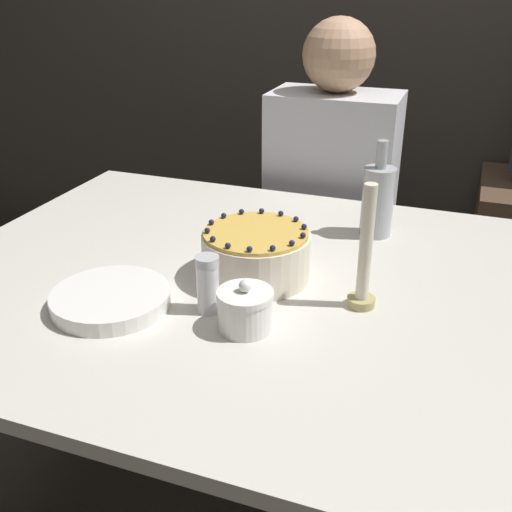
{
  "coord_description": "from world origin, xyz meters",
  "views": [
    {
      "loc": [
        0.39,
        -1.08,
        1.33
      ],
      "look_at": [
        -0.01,
        0.01,
        0.77
      ],
      "focal_mm": 42.0,
      "sensor_mm": 36.0,
      "label": 1
    }
  ],
  "objects_px": {
    "bottle": "(378,200)",
    "cake": "(256,254)",
    "person_man_blue_shirt": "(329,230)",
    "sugar_bowl": "(245,310)",
    "sugar_shaker": "(208,284)",
    "candle": "(365,259)"
  },
  "relations": [
    {
      "from": "cake",
      "to": "person_man_blue_shirt",
      "type": "distance_m",
      "value": 0.79
    },
    {
      "from": "candle",
      "to": "bottle",
      "type": "xyz_separation_m",
      "value": [
        -0.04,
        0.36,
        -0.01
      ]
    },
    {
      "from": "cake",
      "to": "sugar_bowl",
      "type": "relative_size",
      "value": 2.21
    },
    {
      "from": "sugar_shaker",
      "to": "candle",
      "type": "bearing_deg",
      "value": 23.69
    },
    {
      "from": "candle",
      "to": "person_man_blue_shirt",
      "type": "distance_m",
      "value": 0.88
    },
    {
      "from": "person_man_blue_shirt",
      "to": "sugar_shaker",
      "type": "bearing_deg",
      "value": 88.15
    },
    {
      "from": "bottle",
      "to": "person_man_blue_shirt",
      "type": "distance_m",
      "value": 0.56
    },
    {
      "from": "bottle",
      "to": "person_man_blue_shirt",
      "type": "xyz_separation_m",
      "value": [
        -0.21,
        0.43,
        -0.29
      ]
    },
    {
      "from": "person_man_blue_shirt",
      "to": "bottle",
      "type": "bearing_deg",
      "value": 116.48
    },
    {
      "from": "cake",
      "to": "sugar_shaker",
      "type": "height_order",
      "value": "cake"
    },
    {
      "from": "cake",
      "to": "sugar_bowl",
      "type": "xyz_separation_m",
      "value": [
        0.05,
        -0.2,
        -0.01
      ]
    },
    {
      "from": "bottle",
      "to": "sugar_shaker",
      "type": "bearing_deg",
      "value": -116.44
    },
    {
      "from": "sugar_bowl",
      "to": "cake",
      "type": "bearing_deg",
      "value": 104.5
    },
    {
      "from": "person_man_blue_shirt",
      "to": "candle",
      "type": "bearing_deg",
      "value": 107.42
    },
    {
      "from": "bottle",
      "to": "person_man_blue_shirt",
      "type": "bearing_deg",
      "value": 116.48
    },
    {
      "from": "sugar_bowl",
      "to": "person_man_blue_shirt",
      "type": "xyz_separation_m",
      "value": [
        -0.06,
        0.95,
        -0.23
      ]
    },
    {
      "from": "sugar_bowl",
      "to": "sugar_shaker",
      "type": "relative_size",
      "value": 0.9
    },
    {
      "from": "sugar_bowl",
      "to": "sugar_shaker",
      "type": "bearing_deg",
      "value": 158.94
    },
    {
      "from": "cake",
      "to": "person_man_blue_shirt",
      "type": "xyz_separation_m",
      "value": [
        -0.01,
        0.75,
        -0.25
      ]
    },
    {
      "from": "sugar_bowl",
      "to": "candle",
      "type": "relative_size",
      "value": 0.41
    },
    {
      "from": "sugar_bowl",
      "to": "person_man_blue_shirt",
      "type": "relative_size",
      "value": 0.09
    },
    {
      "from": "bottle",
      "to": "cake",
      "type": "bearing_deg",
      "value": -122.41
    }
  ]
}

